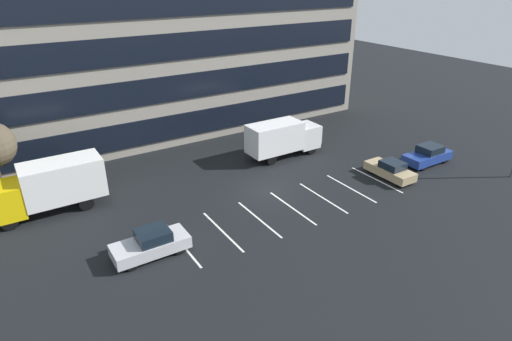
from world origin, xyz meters
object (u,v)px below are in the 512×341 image
Objects in this scene: box_truck_white at (283,137)px; sedan_navy at (428,155)px; sedan_tan at (390,170)px; box_truck_yellow at (48,185)px; sedan_silver at (151,244)px.

sedan_navy is (9.71, -7.94, -1.07)m from box_truck_white.
sedan_tan is (4.77, -8.20, -1.14)m from box_truck_white.
box_truck_yellow is 9.53m from sedan_silver.
box_truck_yellow is 30.10m from sedan_navy.
sedan_navy is at bearing -0.19° from sedan_silver.
box_truck_white is (19.10, -0.69, -0.16)m from box_truck_yellow.
sedan_tan is at bearing -177.04° from sedan_navy.
sedan_navy reaches higher than sedan_tan.
sedan_tan is 0.92× the size of sedan_silver.
box_truck_yellow reaches higher than sedan_silver.
box_truck_yellow reaches higher than box_truck_white.
box_truck_white reaches higher than sedan_tan.
box_truck_white is at bearing -2.07° from box_truck_yellow.
box_truck_yellow is 1.09× the size of box_truck_white.
sedan_silver is at bearing -152.48° from box_truck_white.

